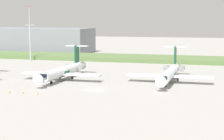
% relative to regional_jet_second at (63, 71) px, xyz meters
% --- Properties ---
extents(ground_plane, '(500.00, 500.00, 0.00)m').
position_rel_regional_jet_second_xyz_m(ground_plane, '(13.60, 17.52, -2.54)').
color(ground_plane, '#9E9B96').
extents(grass_berm, '(320.00, 20.00, 1.72)m').
position_rel_regional_jet_second_xyz_m(grass_berm, '(13.60, 56.71, -1.68)').
color(grass_berm, '#597542').
rests_on(grass_berm, ground).
extents(regional_jet_second, '(22.81, 31.00, 9.00)m').
position_rel_regional_jet_second_xyz_m(regional_jet_second, '(0.00, 0.00, 0.00)').
color(regional_jet_second, silver).
rests_on(regional_jet_second, ground).
extents(regional_jet_third, '(22.81, 31.00, 9.00)m').
position_rel_regional_jet_second_xyz_m(regional_jet_third, '(29.22, 4.39, 0.00)').
color(regional_jet_third, silver).
rests_on(regional_jet_third, ground).
extents(antenna_mast, '(4.40, 0.50, 22.22)m').
position_rel_regional_jet_second_xyz_m(antenna_mast, '(-33.20, 43.34, 6.70)').
color(antenna_mast, '#B2B2B7').
rests_on(antenna_mast, ground).
extents(distant_hangar, '(67.86, 22.32, 12.40)m').
position_rel_regional_jet_second_xyz_m(distant_hangar, '(-55.21, 80.52, 3.67)').
color(distant_hangar, gray).
rests_on(distant_hangar, ground).
extents(safety_cone_front_marker, '(0.44, 0.44, 0.55)m').
position_rel_regional_jet_second_xyz_m(safety_cone_front_marker, '(-3.99, -21.81, -2.26)').
color(safety_cone_front_marker, orange).
rests_on(safety_cone_front_marker, ground).
extents(safety_cone_mid_marker, '(0.44, 0.44, 0.55)m').
position_rel_regional_jet_second_xyz_m(safety_cone_mid_marker, '(-0.62, -21.65, -2.26)').
color(safety_cone_mid_marker, orange).
rests_on(safety_cone_mid_marker, ground).
extents(safety_cone_rear_marker, '(0.44, 0.44, 0.55)m').
position_rel_regional_jet_second_xyz_m(safety_cone_rear_marker, '(3.07, -21.69, -2.26)').
color(safety_cone_rear_marker, orange).
rests_on(safety_cone_rear_marker, ground).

